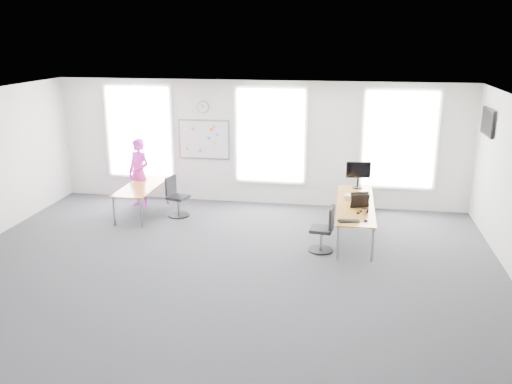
% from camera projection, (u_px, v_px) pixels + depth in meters
% --- Properties ---
extents(floor, '(10.00, 10.00, 0.00)m').
position_uv_depth(floor, '(222.00, 268.00, 9.72)').
color(floor, '#2B2B31').
rests_on(floor, ground).
extents(ceiling, '(10.00, 10.00, 0.00)m').
position_uv_depth(ceiling, '(219.00, 100.00, 8.87)').
color(ceiling, silver).
rests_on(ceiling, ground).
extents(wall_back, '(10.00, 0.00, 10.00)m').
position_uv_depth(wall_back, '(258.00, 143.00, 13.08)').
color(wall_back, white).
rests_on(wall_back, ground).
extents(wall_front, '(10.00, 0.00, 10.00)m').
position_uv_depth(wall_front, '(131.00, 294.00, 5.51)').
color(wall_front, white).
rests_on(wall_front, ground).
extents(window_left, '(1.60, 0.06, 2.20)m').
position_uv_depth(window_left, '(140.00, 132.00, 13.48)').
color(window_left, white).
rests_on(window_left, wall_back).
extents(window_mid, '(1.60, 0.06, 2.20)m').
position_uv_depth(window_mid, '(271.00, 136.00, 12.95)').
color(window_mid, white).
rests_on(window_mid, wall_back).
extents(window_right, '(1.60, 0.06, 2.20)m').
position_uv_depth(window_right, '(399.00, 140.00, 12.47)').
color(window_right, white).
rests_on(window_right, wall_back).
extents(desk_right, '(0.75, 2.81, 0.68)m').
position_uv_depth(desk_right, '(355.00, 206.00, 11.15)').
color(desk_right, '#C47336').
rests_on(desk_right, ground).
extents(desk_left, '(0.75, 1.86, 0.68)m').
position_uv_depth(desk_left, '(142.00, 188.00, 12.47)').
color(desk_left, '#C47336').
rests_on(desk_left, ground).
extents(chair_right, '(0.48, 0.48, 0.91)m').
position_uv_depth(chair_right, '(324.00, 232.00, 10.38)').
color(chair_right, black).
rests_on(chair_right, ground).
extents(chair_left, '(0.52, 0.51, 0.92)m').
position_uv_depth(chair_left, '(176.00, 199.00, 12.41)').
color(chair_left, black).
rests_on(chair_left, ground).
extents(person, '(0.72, 0.61, 1.67)m').
position_uv_depth(person, '(139.00, 173.00, 12.98)').
color(person, '#E22BC8').
rests_on(person, ground).
extents(whiteboard, '(1.20, 0.03, 0.90)m').
position_uv_depth(whiteboard, '(204.00, 140.00, 13.26)').
color(whiteboard, white).
rests_on(whiteboard, wall_back).
extents(wall_clock, '(0.30, 0.04, 0.30)m').
position_uv_depth(wall_clock, '(203.00, 107.00, 13.03)').
color(wall_clock, gray).
rests_on(wall_clock, wall_back).
extents(tv, '(0.06, 0.90, 0.55)m').
position_uv_depth(tv, '(488.00, 122.00, 11.12)').
color(tv, black).
rests_on(tv, wall_right).
extents(keyboard, '(0.42, 0.25, 0.02)m').
position_uv_depth(keyboard, '(349.00, 221.00, 10.08)').
color(keyboard, black).
rests_on(keyboard, desk_right).
extents(mouse, '(0.11, 0.14, 0.05)m').
position_uv_depth(mouse, '(366.00, 220.00, 10.10)').
color(mouse, black).
rests_on(mouse, desk_right).
extents(lens_cap, '(0.07, 0.07, 0.01)m').
position_uv_depth(lens_cap, '(358.00, 213.00, 10.54)').
color(lens_cap, black).
rests_on(lens_cap, desk_right).
extents(headphones, '(0.17, 0.09, 0.10)m').
position_uv_depth(headphones, '(364.00, 210.00, 10.58)').
color(headphones, black).
rests_on(headphones, desk_right).
extents(laptop_sleeve, '(0.39, 0.31, 0.30)m').
position_uv_depth(laptop_sleeve, '(360.00, 200.00, 10.85)').
color(laptop_sleeve, black).
rests_on(laptop_sleeve, desk_right).
extents(paper_stack, '(0.28, 0.21, 0.10)m').
position_uv_depth(paper_stack, '(351.00, 197.00, 11.42)').
color(paper_stack, beige).
rests_on(paper_stack, desk_right).
extents(monitor, '(0.55, 0.22, 0.61)m').
position_uv_depth(monitor, '(358.00, 172.00, 12.15)').
color(monitor, black).
rests_on(monitor, desk_right).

